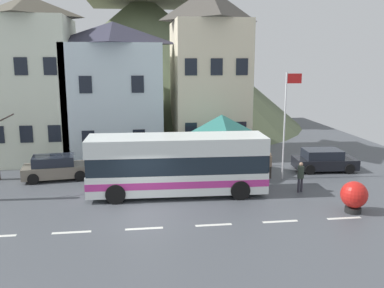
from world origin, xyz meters
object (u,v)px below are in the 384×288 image
at_px(parked_car_00, 56,168).
at_px(flagpole, 286,118).
at_px(bus_shelter, 222,126).
at_px(pedestrian_00, 269,163).
at_px(townhouse_02, 208,73).
at_px(pedestrian_02, 239,167).
at_px(public_bench, 242,157).
at_px(townhouse_01, 115,90).
at_px(transit_bus, 177,165).
at_px(pedestrian_01, 301,174).
at_px(townhouse_00, 34,80).
at_px(harbour_buoy, 354,196).
at_px(hilltop_castle, 144,53).
at_px(parked_car_01, 324,160).

relative_size(parked_car_00, flagpole, 0.65).
bearing_deg(bus_shelter, pedestrian_00, -25.90).
height_order(townhouse_02, pedestrian_00, townhouse_02).
bearing_deg(pedestrian_02, public_bench, 73.89).
xyz_separation_m(townhouse_01, pedestrian_00, (9.34, -7.40, -3.86)).
relative_size(transit_bus, pedestrian_01, 5.65).
height_order(townhouse_00, public_bench, townhouse_00).
bearing_deg(harbour_buoy, pedestrian_02, 125.55).
bearing_deg(public_bench, pedestrian_02, -106.11).
bearing_deg(townhouse_01, bus_shelter, -42.45).
height_order(townhouse_02, hilltop_castle, hilltop_castle).
bearing_deg(flagpole, harbour_buoy, -77.28).
bearing_deg(bus_shelter, flagpole, -23.07).
relative_size(townhouse_01, harbour_buoy, 6.44).
relative_size(pedestrian_01, harbour_buoy, 1.11).
relative_size(townhouse_01, parked_car_00, 2.34).
relative_size(parked_car_01, pedestrian_02, 2.56).
bearing_deg(parked_car_01, harbour_buoy, -100.90).
bearing_deg(harbour_buoy, parked_car_01, 75.38).
distance_m(parked_car_01, harbour_buoy, 7.52).
bearing_deg(townhouse_02, pedestrian_02, -85.44).
height_order(bus_shelter, pedestrian_00, bus_shelter).
bearing_deg(pedestrian_00, pedestrian_02, -171.00).
relative_size(townhouse_02, transit_bus, 1.29).
relative_size(townhouse_02, harbour_buoy, 8.07).
xyz_separation_m(pedestrian_01, flagpole, (-0.00, 2.55, 2.71)).
bearing_deg(flagpole, pedestrian_00, 166.50).
height_order(transit_bus, parked_car_01, transit_bus).
xyz_separation_m(pedestrian_00, public_bench, (-0.77, 3.63, -0.49)).
bearing_deg(townhouse_01, public_bench, -23.71).
xyz_separation_m(townhouse_02, flagpole, (3.36, -7.45, -2.34)).
xyz_separation_m(parked_car_00, pedestrian_01, (13.52, -4.33, 0.30)).
distance_m(parked_car_00, parked_car_01, 16.72).
distance_m(transit_bus, harbour_buoy, 8.79).
xyz_separation_m(hilltop_castle, pedestrian_02, (4.92, -23.43, -6.84)).
height_order(townhouse_00, bus_shelter, townhouse_00).
relative_size(transit_bus, pedestrian_02, 6.02).
bearing_deg(transit_bus, bus_shelter, 50.81).
relative_size(townhouse_02, parked_car_01, 3.04).
xyz_separation_m(flagpole, harbour_buoy, (1.31, -5.79, -2.88)).
relative_size(parked_car_01, flagpole, 0.63).
xyz_separation_m(townhouse_00, pedestrian_02, (12.94, -7.27, -4.80)).
bearing_deg(pedestrian_02, harbour_buoy, -54.45).
height_order(bus_shelter, parked_car_00, bus_shelter).
bearing_deg(parked_car_01, townhouse_00, 166.96).
relative_size(hilltop_castle, harbour_buoy, 22.80).
relative_size(pedestrian_01, public_bench, 0.98).
bearing_deg(public_bench, pedestrian_00, -78.07).
height_order(townhouse_01, pedestrian_02, townhouse_01).
xyz_separation_m(townhouse_01, parked_car_00, (-3.32, -5.82, -4.13)).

